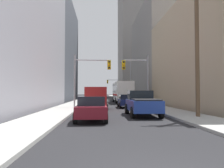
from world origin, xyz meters
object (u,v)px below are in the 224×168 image
(pickup_truck_blue, at_px, (142,103))
(sedan_beige, at_px, (97,100))
(sedan_grey, at_px, (98,97))
(cargo_van_red, at_px, (97,97))
(sedan_navy, at_px, (127,101))
(traffic_signal_near_left, at_px, (91,72))
(traffic_signal_near_right, at_px, (137,73))
(traffic_signal_far_right, at_px, (113,85))
(city_bus, at_px, (122,91))
(sedan_maroon, at_px, (92,108))

(pickup_truck_blue, distance_m, sedan_beige, 14.47)
(sedan_beige, bearing_deg, sedan_grey, 90.04)
(cargo_van_red, height_order, sedan_navy, cargo_van_red)
(cargo_van_red, xyz_separation_m, sedan_navy, (3.41, 3.14, -0.52))
(traffic_signal_near_left, relative_size, traffic_signal_near_right, 1.00)
(traffic_signal_far_right, bearing_deg, traffic_signal_near_right, -89.77)
(pickup_truck_blue, relative_size, sedan_navy, 1.29)
(city_bus, relative_size, traffic_signal_near_left, 1.92)
(pickup_truck_blue, xyz_separation_m, sedan_beige, (-3.58, 14.01, -0.16))
(cargo_van_red, height_order, traffic_signal_near_left, traffic_signal_near_left)
(cargo_van_red, bearing_deg, city_bus, 74.98)
(city_bus, xyz_separation_m, traffic_signal_near_left, (-4.81, -12.65, 2.13))
(sedan_grey, distance_m, traffic_signal_far_right, 23.21)
(sedan_beige, xyz_separation_m, traffic_signal_near_right, (4.58, -5.69, 3.23))
(city_bus, distance_m, sedan_beige, 8.19)
(city_bus, relative_size, sedan_maroon, 2.72)
(pickup_truck_blue, distance_m, traffic_signal_far_right, 49.33)
(sedan_navy, distance_m, sedan_beige, 6.17)
(sedan_maroon, bearing_deg, sedan_beige, 89.56)
(pickup_truck_blue, xyz_separation_m, cargo_van_red, (-3.50, 5.78, 0.35))
(sedan_maroon, distance_m, traffic_signal_near_left, 11.78)
(cargo_van_red, bearing_deg, pickup_truck_blue, -58.80)
(traffic_signal_near_left, bearing_deg, sedan_maroon, -87.38)
(cargo_van_red, bearing_deg, traffic_signal_near_right, 29.46)
(city_bus, distance_m, traffic_signal_far_right, 28.33)
(sedan_navy, distance_m, traffic_signal_near_right, 3.47)
(pickup_truck_blue, height_order, sedan_grey, pickup_truck_blue)
(city_bus, xyz_separation_m, pickup_truck_blue, (-0.57, -20.98, -1.00))
(city_bus, relative_size, cargo_van_red, 2.18)
(pickup_truck_blue, relative_size, traffic_signal_near_right, 0.91)
(sedan_navy, bearing_deg, sedan_grey, 101.17)
(sedan_grey, bearing_deg, cargo_van_red, -89.75)
(sedan_grey, height_order, traffic_signal_far_right, traffic_signal_far_right)
(city_bus, bearing_deg, cargo_van_red, -105.02)
(traffic_signal_far_right, bearing_deg, sedan_beige, -97.15)
(sedan_maroon, height_order, traffic_signal_far_right, traffic_signal_far_right)
(traffic_signal_near_right, bearing_deg, sedan_navy, 151.00)
(traffic_signal_near_left, distance_m, traffic_signal_far_right, 41.21)
(traffic_signal_near_right, bearing_deg, sedan_maroon, -112.64)
(sedan_maroon, relative_size, sedan_grey, 0.99)
(pickup_truck_blue, height_order, cargo_van_red, cargo_van_red)
(sedan_maroon, relative_size, traffic_signal_near_right, 0.70)
(city_bus, relative_size, traffic_signal_far_right, 1.92)
(cargo_van_red, xyz_separation_m, sedan_grey, (-0.09, 20.89, -0.52))
(pickup_truck_blue, bearing_deg, traffic_signal_near_left, 116.94)
(sedan_beige, distance_m, traffic_signal_far_right, 35.63)
(pickup_truck_blue, height_order, traffic_signal_near_left, traffic_signal_near_left)
(city_bus, bearing_deg, sedan_navy, -93.17)
(traffic_signal_near_left, distance_m, traffic_signal_near_right, 5.23)
(sedan_beige, relative_size, traffic_signal_near_left, 0.70)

